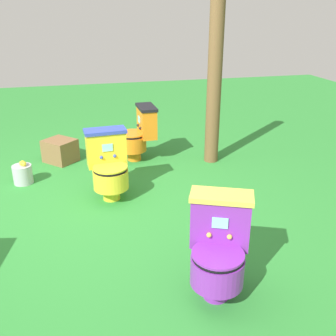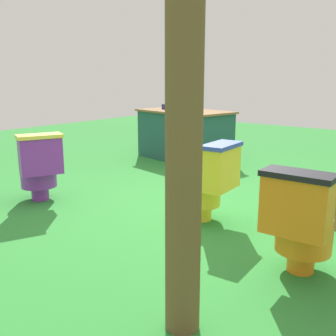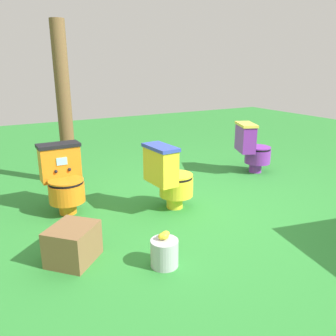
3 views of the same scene
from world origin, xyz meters
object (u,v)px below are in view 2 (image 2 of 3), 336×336
vendor_table (184,134)px  lemon_bucket (308,196)px  wooden_post (184,134)px  toilet_yellow (209,182)px  toilet_orange (300,222)px  toilet_purple (40,167)px

vendor_table → lemon_bucket: 2.69m
vendor_table → wooden_post: bearing=-54.4°
toilet_yellow → vendor_table: vendor_table is taller
lemon_bucket → toilet_yellow: bearing=-121.2°
wooden_post → lemon_bucket: 2.54m
toilet_orange → wooden_post: (-0.27, -0.92, 0.65)m
vendor_table → lemon_bucket: vendor_table is taller
toilet_purple → wooden_post: (2.44, -0.83, 0.65)m
vendor_table → lemon_bucket: size_ratio=5.80×
toilet_yellow → lemon_bucket: size_ratio=2.63×
toilet_yellow → toilet_orange: bearing=-120.2°
toilet_purple → wooden_post: 2.65m
toilet_purple → vendor_table: size_ratio=0.45×
toilet_purple → toilet_yellow: size_ratio=1.00×
toilet_purple → lemon_bucket: toilet_purple is taller
vendor_table → wooden_post: 4.43m
toilet_purple → toilet_yellow: 1.80m
toilet_purple → wooden_post: wooden_post is taller
toilet_yellow → toilet_purple: bearing=105.2°
toilet_yellow → vendor_table: size_ratio=0.45×
toilet_purple → toilet_orange: same height
toilet_yellow → vendor_table: bearing=36.3°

